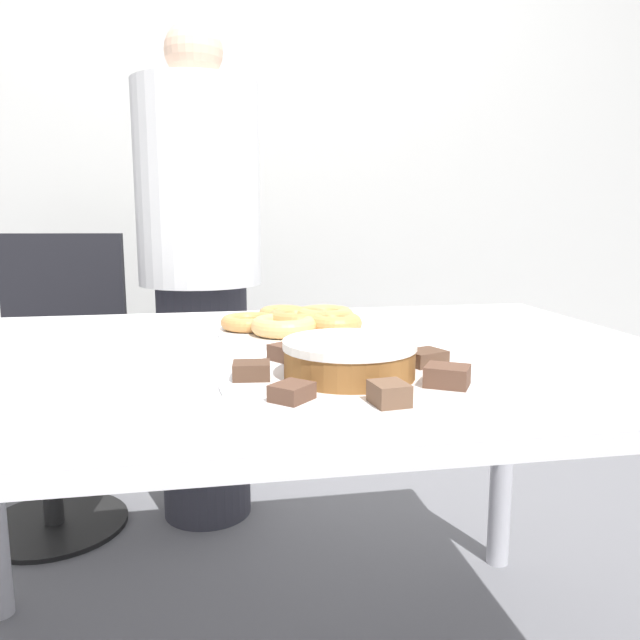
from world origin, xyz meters
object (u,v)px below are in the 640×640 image
person_standing (201,271)px  office_chair_left (52,388)px  frosted_cake (349,358)px  plate_cake (349,380)px  napkin (8,371)px  plate_donuts (299,331)px

person_standing → office_chair_left: bearing=175.1°
person_standing → frosted_cake: 1.13m
office_chair_left → frosted_cake: size_ratio=4.73×
person_standing → plate_cake: person_standing is taller
frosted_cake → napkin: frosted_cake is taller
person_standing → office_chair_left: person_standing is taller
person_standing → napkin: size_ratio=10.61×
office_chair_left → plate_donuts: bearing=-40.9°
napkin → plate_donuts: bearing=25.8°
plate_cake → office_chair_left: bearing=120.7°
person_standing → napkin: 1.00m
person_standing → plate_cake: bearing=-78.9°
frosted_cake → plate_donuts: bearing=92.2°
plate_cake → napkin: (-0.50, 0.15, -0.00)m
office_chair_left → plate_cake: 1.36m
person_standing → napkin: (-0.29, -0.95, -0.07)m
office_chair_left → person_standing: bearing=2.9°
office_chair_left → napkin: 1.05m
frosted_cake → plate_cake: bearing=0.0°
plate_cake → person_standing: bearing=101.1°
person_standing → plate_cake: (0.22, -1.10, -0.06)m
plate_cake → frosted_cake: bearing=0.0°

